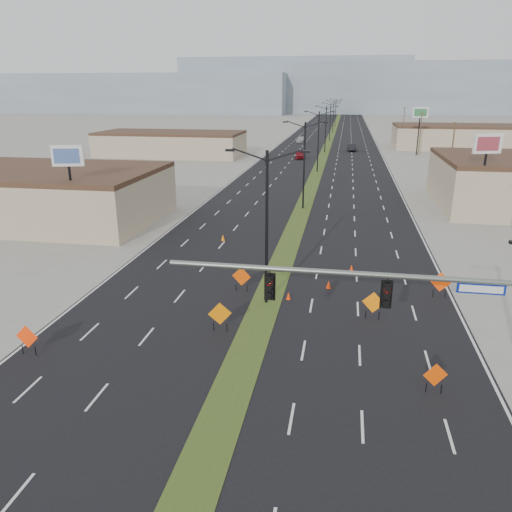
% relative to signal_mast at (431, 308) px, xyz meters
% --- Properties ---
extents(ground, '(600.00, 600.00, 0.00)m').
position_rel_signal_mast_xyz_m(ground, '(-8.56, -2.00, -4.79)').
color(ground, gray).
rests_on(ground, ground).
extents(road_surface, '(25.00, 400.00, 0.02)m').
position_rel_signal_mast_xyz_m(road_surface, '(-8.56, 98.00, -4.79)').
color(road_surface, black).
rests_on(road_surface, ground).
extents(median_strip, '(2.00, 400.00, 0.04)m').
position_rel_signal_mast_xyz_m(median_strip, '(-8.56, 98.00, -4.79)').
color(median_strip, '#344719').
rests_on(median_strip, ground).
extents(building_sw_far, '(30.00, 14.00, 4.50)m').
position_rel_signal_mast_xyz_m(building_sw_far, '(-40.56, 83.00, -2.54)').
color(building_sw_far, tan).
rests_on(building_sw_far, ground).
extents(building_se_far, '(44.00, 16.00, 5.00)m').
position_rel_signal_mast_xyz_m(building_se_far, '(29.44, 108.00, -2.29)').
color(building_se_far, tan).
rests_on(building_se_far, ground).
extents(mesa_west, '(180.00, 50.00, 22.00)m').
position_rel_signal_mast_xyz_m(mesa_west, '(-128.56, 278.00, 6.21)').
color(mesa_west, gray).
rests_on(mesa_west, ground).
extents(mesa_center, '(220.00, 50.00, 28.00)m').
position_rel_signal_mast_xyz_m(mesa_center, '(31.44, 298.00, 9.21)').
color(mesa_center, gray).
rests_on(mesa_center, ground).
extents(mesa_backdrop, '(140.00, 50.00, 32.00)m').
position_rel_signal_mast_xyz_m(mesa_backdrop, '(-38.56, 318.00, 11.21)').
color(mesa_backdrop, gray).
rests_on(mesa_backdrop, ground).
extents(signal_mast, '(16.30, 0.60, 8.00)m').
position_rel_signal_mast_xyz_m(signal_mast, '(0.00, 0.00, 0.00)').
color(signal_mast, slate).
rests_on(signal_mast, ground).
extents(streetlight_0, '(5.15, 0.24, 10.02)m').
position_rel_signal_mast_xyz_m(streetlight_0, '(-8.56, 10.00, 0.63)').
color(streetlight_0, black).
rests_on(streetlight_0, ground).
extents(streetlight_1, '(5.15, 0.24, 10.02)m').
position_rel_signal_mast_xyz_m(streetlight_1, '(-8.56, 38.00, 0.63)').
color(streetlight_1, black).
rests_on(streetlight_1, ground).
extents(streetlight_2, '(5.15, 0.24, 10.02)m').
position_rel_signal_mast_xyz_m(streetlight_2, '(-8.56, 66.00, 0.63)').
color(streetlight_2, black).
rests_on(streetlight_2, ground).
extents(streetlight_3, '(5.15, 0.24, 10.02)m').
position_rel_signal_mast_xyz_m(streetlight_3, '(-8.56, 94.00, 0.63)').
color(streetlight_3, black).
rests_on(streetlight_3, ground).
extents(streetlight_4, '(5.15, 0.24, 10.02)m').
position_rel_signal_mast_xyz_m(streetlight_4, '(-8.56, 122.00, 0.63)').
color(streetlight_4, black).
rests_on(streetlight_4, ground).
extents(streetlight_5, '(5.15, 0.24, 10.02)m').
position_rel_signal_mast_xyz_m(streetlight_5, '(-8.56, 150.00, 0.63)').
color(streetlight_5, black).
rests_on(streetlight_5, ground).
extents(streetlight_6, '(5.15, 0.24, 10.02)m').
position_rel_signal_mast_xyz_m(streetlight_6, '(-8.56, 178.00, 0.63)').
color(streetlight_6, black).
rests_on(streetlight_6, ground).
extents(utility_pole_1, '(1.60, 0.20, 9.00)m').
position_rel_signal_mast_xyz_m(utility_pole_1, '(11.44, 58.00, -0.12)').
color(utility_pole_1, '#4C3823').
rests_on(utility_pole_1, ground).
extents(utility_pole_2, '(1.60, 0.20, 9.00)m').
position_rel_signal_mast_xyz_m(utility_pole_2, '(11.44, 93.00, -0.12)').
color(utility_pole_2, '#4C3823').
rests_on(utility_pole_2, ground).
extents(utility_pole_3, '(1.60, 0.20, 9.00)m').
position_rel_signal_mast_xyz_m(utility_pole_3, '(11.44, 128.00, -0.12)').
color(utility_pole_3, '#4C3823').
rests_on(utility_pole_3, ground).
extents(car_left, '(2.21, 4.69, 1.55)m').
position_rel_signal_mast_xyz_m(car_left, '(-13.09, 82.83, -4.02)').
color(car_left, maroon).
rests_on(car_left, ground).
extents(car_mid, '(2.00, 5.03, 1.63)m').
position_rel_signal_mast_xyz_m(car_mid, '(-2.64, 98.06, -3.98)').
color(car_mid, black).
rests_on(car_mid, ground).
extents(car_far, '(2.21, 4.87, 1.38)m').
position_rel_signal_mast_xyz_m(car_far, '(-15.96, 115.67, -4.10)').
color(car_far, '#9FA4A8').
rests_on(car_far, ground).
extents(construction_sign_0, '(1.29, 0.10, 1.72)m').
position_rel_signal_mast_xyz_m(construction_sign_0, '(-19.94, 1.00, -3.78)').
color(construction_sign_0, '#FF3405').
rests_on(construction_sign_0, ground).
extents(construction_sign_1, '(1.31, 0.46, 1.82)m').
position_rel_signal_mast_xyz_m(construction_sign_1, '(-10.56, 5.43, -3.72)').
color(construction_sign_1, orange).
rests_on(construction_sign_1, ground).
extents(construction_sign_2, '(1.35, 0.23, 1.81)m').
position_rel_signal_mast_xyz_m(construction_sign_2, '(-10.56, 11.60, -3.72)').
color(construction_sign_2, '#D74204').
rests_on(construction_sign_2, ground).
extents(construction_sign_3, '(1.35, 0.25, 1.81)m').
position_rel_signal_mast_xyz_m(construction_sign_3, '(-1.72, 8.64, -3.72)').
color(construction_sign_3, orange).
rests_on(construction_sign_3, ground).
extents(construction_sign_4, '(1.14, 0.33, 1.56)m').
position_rel_signal_mast_xyz_m(construction_sign_4, '(0.76, 1.07, -3.88)').
color(construction_sign_4, '#DE4004').
rests_on(construction_sign_4, ground).
extents(construction_sign_5, '(1.36, 0.27, 1.82)m').
position_rel_signal_mast_xyz_m(construction_sign_5, '(2.90, 12.90, -3.71)').
color(construction_sign_5, '#FC4105').
rests_on(construction_sign_5, ground).
extents(cone_0, '(0.35, 0.35, 0.54)m').
position_rel_signal_mast_xyz_m(cone_0, '(-7.15, 10.77, -4.52)').
color(cone_0, '#F53105').
rests_on(cone_0, ground).
extents(cone_1, '(0.45, 0.45, 0.59)m').
position_rel_signal_mast_xyz_m(cone_1, '(-4.57, 13.23, -4.50)').
color(cone_1, red).
rests_on(cone_1, ground).
extents(cone_2, '(0.46, 0.46, 0.59)m').
position_rel_signal_mast_xyz_m(cone_2, '(-2.95, 16.96, -4.49)').
color(cone_2, red).
rests_on(cone_2, ground).
extents(cone_3, '(0.41, 0.41, 0.59)m').
position_rel_signal_mast_xyz_m(cone_3, '(-14.77, 23.42, -4.50)').
color(cone_3, orange).
rests_on(cone_3, ground).
extents(pole_sign_west, '(2.82, 1.11, 8.69)m').
position_rel_signal_mast_xyz_m(pole_sign_west, '(-28.80, 22.02, 2.25)').
color(pole_sign_west, black).
rests_on(pole_sign_west, ground).
extents(pole_sign_east_near, '(2.97, 1.23, 9.20)m').
position_rel_signal_mast_xyz_m(pole_sign_east_near, '(10.37, 35.18, 2.70)').
color(pole_sign_east_near, black).
rests_on(pole_sign_east_near, ground).
extents(pole_sign_east_far, '(3.24, 0.53, 9.91)m').
position_rel_signal_mast_xyz_m(pole_sign_east_far, '(11.13, 93.21, 3.32)').
color(pole_sign_east_far, black).
rests_on(pole_sign_east_far, ground).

